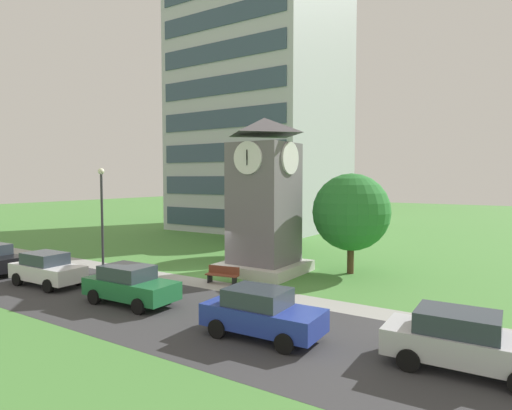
{
  "coord_description": "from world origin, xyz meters",
  "views": [
    {
      "loc": [
        15.68,
        -18.98,
        5.5
      ],
      "look_at": [
        1.22,
        3.32,
        3.86
      ],
      "focal_mm": 30.4,
      "sensor_mm": 36.0,
      "label": 1
    }
  ],
  "objects_px": {
    "park_bench": "(223,275)",
    "parked_car_silver": "(464,341)",
    "parked_car_green": "(130,285)",
    "street_lamp": "(102,209)",
    "parked_car_blue": "(262,313)",
    "clock_tower": "(264,205)",
    "tree_by_building": "(271,201)",
    "tree_near_tower": "(351,212)",
    "parked_car_white": "(47,269)",
    "tree_streetside": "(251,194)"
  },
  "relations": [
    {
      "from": "park_bench",
      "to": "parked_car_silver",
      "type": "distance_m",
      "value": 12.86
    },
    {
      "from": "street_lamp",
      "to": "parked_car_green",
      "type": "bearing_deg",
      "value": -28.45
    },
    {
      "from": "parked_car_green",
      "to": "parked_car_silver",
      "type": "relative_size",
      "value": 0.98
    },
    {
      "from": "tree_streetside",
      "to": "parked_car_green",
      "type": "bearing_deg",
      "value": -73.62
    },
    {
      "from": "tree_streetside",
      "to": "parked_car_silver",
      "type": "relative_size",
      "value": 1.39
    },
    {
      "from": "park_bench",
      "to": "tree_near_tower",
      "type": "bearing_deg",
      "value": 51.25
    },
    {
      "from": "park_bench",
      "to": "parked_car_white",
      "type": "relative_size",
      "value": 0.44
    },
    {
      "from": "street_lamp",
      "to": "parked_car_blue",
      "type": "bearing_deg",
      "value": -15.2
    },
    {
      "from": "tree_streetside",
      "to": "parked_car_green",
      "type": "distance_m",
      "value": 18.12
    },
    {
      "from": "tree_near_tower",
      "to": "tree_by_building",
      "type": "bearing_deg",
      "value": 160.75
    },
    {
      "from": "clock_tower",
      "to": "park_bench",
      "type": "xyz_separation_m",
      "value": [
        -0.42,
        -3.45,
        -3.5
      ]
    },
    {
      "from": "tree_streetside",
      "to": "parked_car_blue",
      "type": "bearing_deg",
      "value": -55.35
    },
    {
      "from": "park_bench",
      "to": "parked_car_blue",
      "type": "xyz_separation_m",
      "value": [
        5.82,
        -5.4,
        0.4
      ]
    },
    {
      "from": "street_lamp",
      "to": "parked_car_blue",
      "type": "xyz_separation_m",
      "value": [
        13.12,
        -3.57,
        -2.9
      ]
    },
    {
      "from": "park_bench",
      "to": "parked_car_silver",
      "type": "xyz_separation_m",
      "value": [
        12.06,
        -4.45,
        0.4
      ]
    },
    {
      "from": "parked_car_white",
      "to": "parked_car_blue",
      "type": "xyz_separation_m",
      "value": [
        13.08,
        -0.12,
        0.0
      ]
    },
    {
      "from": "parked_car_white",
      "to": "parked_car_silver",
      "type": "bearing_deg",
      "value": 2.45
    },
    {
      "from": "clock_tower",
      "to": "parked_car_blue",
      "type": "xyz_separation_m",
      "value": [
        5.4,
        -8.85,
        -3.1
      ]
    },
    {
      "from": "tree_by_building",
      "to": "tree_near_tower",
      "type": "bearing_deg",
      "value": -19.25
    },
    {
      "from": "tree_by_building",
      "to": "tree_streetside",
      "type": "xyz_separation_m",
      "value": [
        -4.09,
        3.6,
        0.24
      ]
    },
    {
      "from": "tree_near_tower",
      "to": "street_lamp",
      "type": "bearing_deg",
      "value": -147.25
    },
    {
      "from": "street_lamp",
      "to": "tree_by_building",
      "type": "relative_size",
      "value": 1.01
    },
    {
      "from": "parked_car_white",
      "to": "street_lamp",
      "type": "bearing_deg",
      "value": 90.7
    },
    {
      "from": "tree_near_tower",
      "to": "parked_car_green",
      "type": "distance_m",
      "value": 12.86
    },
    {
      "from": "clock_tower",
      "to": "tree_by_building",
      "type": "height_order",
      "value": "clock_tower"
    },
    {
      "from": "tree_by_building",
      "to": "parked_car_silver",
      "type": "xyz_separation_m",
      "value": [
        14.11,
        -12.76,
        -3.07
      ]
    },
    {
      "from": "park_bench",
      "to": "parked_car_blue",
      "type": "distance_m",
      "value": 7.95
    },
    {
      "from": "park_bench",
      "to": "tree_by_building",
      "type": "relative_size",
      "value": 0.31
    },
    {
      "from": "tree_by_building",
      "to": "tree_near_tower",
      "type": "distance_m",
      "value": 7.23
    },
    {
      "from": "tree_near_tower",
      "to": "parked_car_silver",
      "type": "distance_m",
      "value": 12.97
    },
    {
      "from": "parked_car_white",
      "to": "tree_by_building",
      "type": "bearing_deg",
      "value": 69.03
    },
    {
      "from": "street_lamp",
      "to": "tree_by_building",
      "type": "height_order",
      "value": "street_lamp"
    },
    {
      "from": "park_bench",
      "to": "tree_near_tower",
      "type": "relative_size",
      "value": 0.32
    },
    {
      "from": "street_lamp",
      "to": "tree_by_building",
      "type": "bearing_deg",
      "value": 62.63
    },
    {
      "from": "tree_streetside",
      "to": "parked_car_white",
      "type": "xyz_separation_m",
      "value": [
        -1.12,
        -17.19,
        -3.31
      ]
    },
    {
      "from": "tree_near_tower",
      "to": "tree_streetside",
      "type": "distance_m",
      "value": 12.45
    },
    {
      "from": "clock_tower",
      "to": "parked_car_white",
      "type": "bearing_deg",
      "value": -131.34
    },
    {
      "from": "parked_car_white",
      "to": "parked_car_green",
      "type": "bearing_deg",
      "value": 0.89
    },
    {
      "from": "parked_car_silver",
      "to": "tree_by_building",
      "type": "bearing_deg",
      "value": 137.87
    },
    {
      "from": "parked_car_blue",
      "to": "parked_car_silver",
      "type": "height_order",
      "value": "same"
    },
    {
      "from": "tree_by_building",
      "to": "street_lamp",
      "type": "bearing_deg",
      "value": -117.37
    },
    {
      "from": "park_bench",
      "to": "tree_near_tower",
      "type": "xyz_separation_m",
      "value": [
        4.76,
        5.93,
        3.09
      ]
    },
    {
      "from": "parked_car_white",
      "to": "tree_streetside",
      "type": "bearing_deg",
      "value": 86.28
    },
    {
      "from": "park_bench",
      "to": "tree_near_tower",
      "type": "distance_m",
      "value": 8.21
    },
    {
      "from": "clock_tower",
      "to": "parked_car_silver",
      "type": "distance_m",
      "value": 14.41
    },
    {
      "from": "parked_car_green",
      "to": "tree_near_tower",
      "type": "bearing_deg",
      "value": 62.11
    },
    {
      "from": "street_lamp",
      "to": "clock_tower",
      "type": "bearing_deg",
      "value": 34.38
    },
    {
      "from": "parked_car_white",
      "to": "parked_car_blue",
      "type": "height_order",
      "value": "same"
    },
    {
      "from": "clock_tower",
      "to": "parked_car_green",
      "type": "bearing_deg",
      "value": -100.1
    },
    {
      "from": "parked_car_silver",
      "to": "tree_near_tower",
      "type": "bearing_deg",
      "value": 125.1
    }
  ]
}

